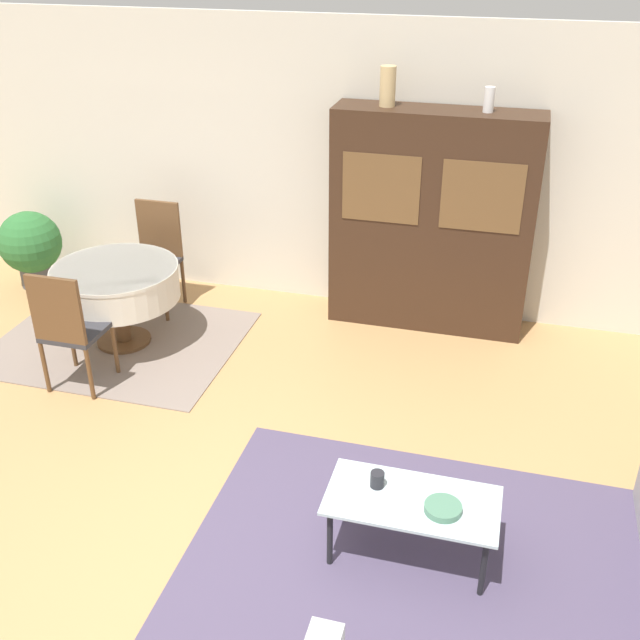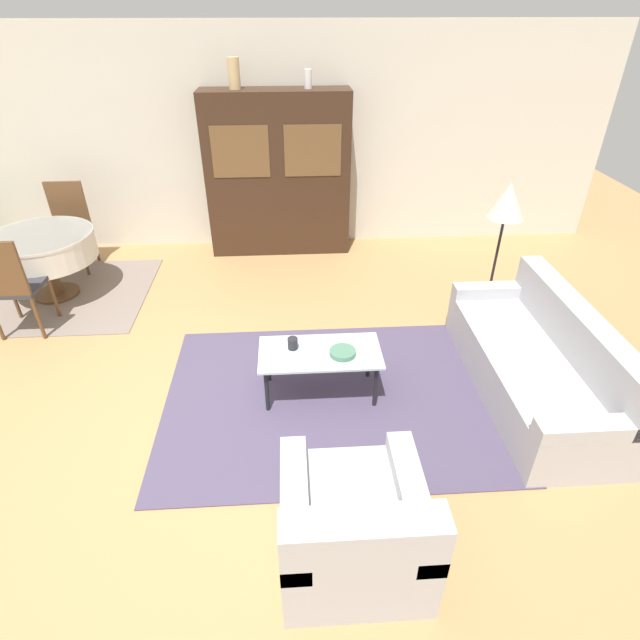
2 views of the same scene
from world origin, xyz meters
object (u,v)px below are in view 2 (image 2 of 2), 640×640
at_px(coffee_table, 320,356).
at_px(vase_short, 308,79).
at_px(vase_tall, 234,73).
at_px(dining_table, 43,248).
at_px(display_cabinet, 278,175).
at_px(floor_lamp, 507,206).
at_px(dining_chair_far, 68,222).
at_px(couch, 538,364).
at_px(dining_chair_near, 10,282).
at_px(cup, 293,343).
at_px(bowl, 343,352).
at_px(armchair, 354,527).

bearing_deg(coffee_table, vase_short, 88.97).
bearing_deg(vase_tall, dining_table, -151.94).
distance_m(display_cabinet, floor_lamp, 2.85).
bearing_deg(dining_chair_far, couch, 149.96).
xyz_separation_m(coffee_table, floor_lamp, (1.91, 1.27, 0.79)).
relative_size(coffee_table, dining_table, 0.92).
bearing_deg(vase_short, dining_table, -159.09).
bearing_deg(dining_chair_far, dining_table, 90.00).
relative_size(coffee_table, dining_chair_near, 0.97).
bearing_deg(cup, bowl, -15.45).
bearing_deg(floor_lamp, dining_table, 172.76).
relative_size(cup, vase_short, 0.49).
distance_m(dining_table, bowl, 3.66).
bearing_deg(dining_table, display_cabinet, 23.76).
bearing_deg(vase_short, coffee_table, -91.03).
distance_m(floor_lamp, vase_short, 2.71).
bearing_deg(vase_short, armchair, -89.37).
distance_m(coffee_table, dining_chair_near, 3.13).
xyz_separation_m(dining_table, dining_chair_near, (0.00, -0.78, -0.01)).
bearing_deg(vase_short, dining_chair_far, -173.12).
relative_size(armchair, floor_lamp, 0.64).
height_order(bowl, vase_short, vase_short).
bearing_deg(bowl, dining_chair_far, 138.79).
bearing_deg(cup, dining_chair_far, 136.01).
xyz_separation_m(coffee_table, dining_chair_near, (-2.92, 1.11, 0.20)).
xyz_separation_m(couch, vase_tall, (-2.62, 3.11, 1.88)).
distance_m(display_cabinet, vase_short, 1.17).
height_order(dining_chair_far, floor_lamp, floor_lamp).
xyz_separation_m(couch, dining_chair_near, (-4.75, 1.19, 0.30)).
distance_m(coffee_table, display_cabinet, 3.10).
bearing_deg(armchair, bowl, 86.99).
xyz_separation_m(dining_chair_far, vase_short, (2.97, 0.36, 1.52)).
xyz_separation_m(floor_lamp, cup, (-2.13, -1.21, -0.69)).
distance_m(bowl, vase_tall, 3.65).
relative_size(display_cabinet, dining_chair_far, 1.92).
bearing_deg(armchair, vase_short, 90.63).
height_order(floor_lamp, vase_short, vase_short).
distance_m(dining_chair_far, bowl, 4.12).
bearing_deg(couch, vase_tall, 40.18).
bearing_deg(dining_table, floor_lamp, -7.24).
height_order(floor_lamp, vase_tall, vase_tall).
height_order(dining_chair_near, bowl, dining_chair_near).
relative_size(floor_lamp, bowl, 6.53).
relative_size(dining_chair_near, floor_lamp, 0.74).
height_order(display_cabinet, dining_table, display_cabinet).
bearing_deg(display_cabinet, floor_lamp, -37.84).
xyz_separation_m(coffee_table, vase_tall, (-0.79, 3.02, 1.78)).
bearing_deg(dining_table, armchair, -48.45).
height_order(couch, dining_chair_near, dining_chair_near).
xyz_separation_m(couch, dining_table, (-4.75, 1.97, 0.31)).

